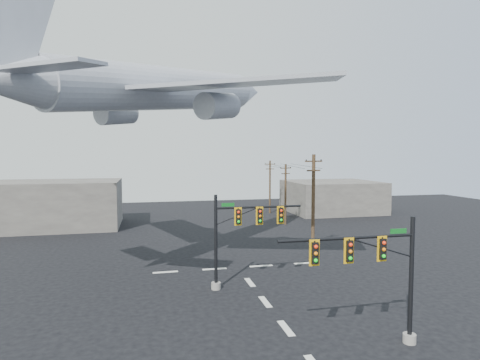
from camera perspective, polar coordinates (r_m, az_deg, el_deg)
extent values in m
plane|color=black|center=(23.49, 6.55, -20.22)|extent=(120.00, 120.00, 0.00)
cube|color=silver|center=(23.48, 6.55, -20.20)|extent=(0.40, 2.00, 0.01)
cube|color=silver|center=(27.00, 3.60, -16.90)|extent=(0.40, 2.00, 0.01)
cube|color=silver|center=(30.64, 1.41, -14.34)|extent=(0.40, 2.00, 0.01)
cube|color=silver|center=(33.62, -10.56, -12.75)|extent=(2.00, 0.40, 0.01)
cube|color=silver|center=(34.00, -3.64, -12.50)|extent=(2.00, 0.40, 0.01)
cube|color=silver|center=(34.83, 3.01, -12.10)|extent=(2.00, 0.40, 0.01)
cube|color=silver|center=(36.10, 9.26, -11.57)|extent=(2.00, 0.40, 0.01)
cylinder|color=gray|center=(23.35, 22.96, -20.04)|extent=(0.64, 0.64, 0.46)
cylinder|color=black|center=(22.32, 23.16, -12.98)|extent=(0.22, 0.22, 6.45)
cylinder|color=black|center=(19.94, 15.08, -7.98)|extent=(7.01, 0.15, 0.15)
cylinder|color=black|center=(20.92, 19.35, -9.05)|extent=(3.68, 0.07, 0.07)
cube|color=black|center=(20.81, 19.56, -9.20)|extent=(0.31, 0.28, 1.01)
cube|color=#E1A10D|center=(20.83, 19.53, -9.19)|extent=(0.51, 0.04, 1.24)
sphere|color=red|center=(20.62, 19.81, -8.42)|extent=(0.18, 0.18, 0.18)
sphere|color=orange|center=(20.69, 19.79, -9.29)|extent=(0.18, 0.18, 0.18)
sphere|color=#0CCE18|center=(20.76, 19.77, -10.16)|extent=(0.18, 0.18, 0.18)
cube|color=black|center=(19.95, 15.24, -9.68)|extent=(0.31, 0.28, 1.01)
cube|color=#E1A10D|center=(19.96, 15.22, -9.67)|extent=(0.51, 0.04, 1.24)
sphere|color=red|center=(19.74, 15.48, -8.87)|extent=(0.18, 0.18, 0.18)
sphere|color=orange|center=(19.81, 15.46, -9.78)|extent=(0.18, 0.18, 0.18)
sphere|color=#0CCE18|center=(19.89, 15.44, -10.68)|extent=(0.18, 0.18, 0.18)
cube|color=black|center=(19.20, 10.55, -10.14)|extent=(0.31, 0.28, 1.01)
cube|color=#E1A10D|center=(19.22, 10.53, -10.13)|extent=(0.51, 0.04, 1.24)
sphere|color=red|center=(18.99, 10.75, -9.30)|extent=(0.18, 0.18, 0.18)
sphere|color=orange|center=(19.06, 10.74, -10.25)|extent=(0.18, 0.18, 0.18)
sphere|color=#0CCE18|center=(19.14, 10.73, -11.18)|extent=(0.18, 0.18, 0.18)
cube|color=#0D5B1A|center=(21.22, 21.61, -6.77)|extent=(0.88, 0.04, 0.24)
cylinder|color=gray|center=(29.23, -3.43, -14.78)|extent=(0.67, 0.67, 0.48)
cylinder|color=black|center=(28.39, -3.46, -8.83)|extent=(0.23, 0.23, 6.69)
cylinder|color=black|center=(28.64, 2.73, -3.86)|extent=(6.27, 0.15, 0.15)
cylinder|color=black|center=(28.34, -0.34, -5.11)|extent=(3.34, 0.08, 0.08)
cube|color=black|center=(28.21, -0.27, -5.21)|extent=(0.32, 0.29, 1.05)
cube|color=#E1A10D|center=(28.23, -0.28, -5.21)|extent=(0.53, 0.04, 1.29)
sphere|color=red|center=(28.00, -0.20, -4.59)|extent=(0.19, 0.19, 0.19)
sphere|color=orange|center=(28.05, -0.20, -5.26)|extent=(0.19, 0.19, 0.19)
sphere|color=#0CCE18|center=(28.11, -0.20, -5.94)|extent=(0.19, 0.19, 0.19)
cube|color=black|center=(28.59, 2.80, -5.10)|extent=(0.32, 0.29, 1.05)
cube|color=#E1A10D|center=(28.61, 2.79, -5.09)|extent=(0.53, 0.04, 1.29)
sphere|color=red|center=(28.38, 2.90, -4.48)|extent=(0.19, 0.19, 0.19)
sphere|color=orange|center=(28.43, 2.89, -5.15)|extent=(0.19, 0.19, 0.19)
sphere|color=#0CCE18|center=(28.49, 2.89, -5.81)|extent=(0.19, 0.19, 0.19)
cube|color=black|center=(29.05, 5.79, -4.97)|extent=(0.32, 0.29, 1.05)
cube|color=#E1A10D|center=(29.06, 5.78, -4.97)|extent=(0.53, 0.04, 1.29)
sphere|color=red|center=(28.84, 5.90, -4.36)|extent=(0.19, 0.19, 0.19)
sphere|color=orange|center=(28.89, 5.90, -5.02)|extent=(0.19, 0.19, 0.19)
sphere|color=#0CCE18|center=(28.95, 5.89, -5.67)|extent=(0.19, 0.19, 0.19)
cube|color=#0D5B1A|center=(28.03, -1.72, -3.54)|extent=(0.91, 0.04, 0.25)
cylinder|color=#49341F|center=(37.26, 10.36, -3.68)|extent=(0.32, 0.32, 9.47)
cube|color=#49341F|center=(36.96, 10.44, 2.64)|extent=(1.86, 0.61, 0.13)
cube|color=#49341F|center=(36.98, 10.43, 1.33)|extent=(1.46, 0.50, 0.13)
cylinder|color=black|center=(36.44, 9.40, 2.80)|extent=(0.11, 0.11, 0.13)
cylinder|color=black|center=(36.96, 10.44, 2.80)|extent=(0.11, 0.11, 0.13)
cylinder|color=black|center=(37.48, 11.45, 2.80)|extent=(0.11, 0.11, 0.13)
cylinder|color=#49341F|center=(53.96, 6.49, -2.05)|extent=(0.27, 0.27, 8.14)
cube|color=#49341F|center=(53.72, 6.52, 1.69)|extent=(1.63, 0.47, 0.11)
cube|color=#49341F|center=(53.75, 6.51, 0.91)|extent=(1.27, 0.39, 0.11)
cylinder|color=black|center=(53.33, 5.85, 1.78)|extent=(0.09, 0.09, 0.11)
cylinder|color=black|center=(53.72, 6.52, 1.79)|extent=(0.09, 0.09, 0.11)
cylinder|color=black|center=(54.11, 7.18, 1.80)|extent=(0.09, 0.09, 0.11)
cylinder|color=#49341F|center=(64.05, 4.28, -0.99)|extent=(0.29, 0.29, 8.41)
cube|color=#49341F|center=(63.84, 4.29, 2.26)|extent=(1.72, 0.21, 0.11)
cube|color=#49341F|center=(63.87, 4.29, 1.58)|extent=(1.34, 0.19, 0.11)
cylinder|color=black|center=(63.66, 3.62, 2.35)|extent=(0.10, 0.10, 0.11)
cylinder|color=black|center=(63.84, 4.29, 2.35)|extent=(0.10, 0.10, 0.11)
cylinder|color=black|center=(64.03, 4.96, 2.35)|extent=(0.10, 0.10, 0.11)
cylinder|color=black|center=(45.04, 7.18, 2.01)|extent=(3.35, 16.71, 0.03)
cylinder|color=black|center=(58.54, 4.61, 1.95)|extent=(1.01, 10.34, 0.03)
cylinder|color=black|center=(45.60, 9.04, 2.02)|extent=(3.13, 16.71, 0.03)
cylinder|color=black|center=(59.01, 6.00, 1.96)|extent=(1.07, 10.34, 0.03)
cylinder|color=#A7ABB3|center=(33.21, -10.49, 12.69)|extent=(17.35, 17.73, 5.60)
cone|color=#A7ABB3|center=(43.79, 1.05, 12.40)|extent=(5.93, 5.96, 3.85)
cone|color=#A7ABB3|center=(24.99, -30.98, 11.97)|extent=(5.66, 5.70, 3.51)
cube|color=#A7ABB3|center=(37.61, -20.72, 10.73)|extent=(9.29, 14.46, 0.77)
cube|color=#A7ABB3|center=(27.55, -0.46, 13.61)|extent=(14.47, 8.95, 0.77)
cylinder|color=#A7ABB3|center=(36.40, -17.16, 9.04)|extent=(3.83, 3.86, 2.24)
cylinder|color=#A7ABB3|center=(29.44, -3.20, 10.48)|extent=(3.83, 3.86, 2.24)
cube|color=#A7ABB3|center=(26.08, -29.53, 18.99)|extent=(3.59, 3.69, 6.07)
cube|color=#A7ABB3|center=(22.50, -25.63, 14.36)|extent=(5.72, 4.59, 0.43)
cube|color=slate|center=(57.05, -25.79, -3.17)|extent=(18.00, 10.00, 6.00)
cube|color=slate|center=(67.29, 12.93, -2.30)|extent=(14.00, 12.00, 5.00)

